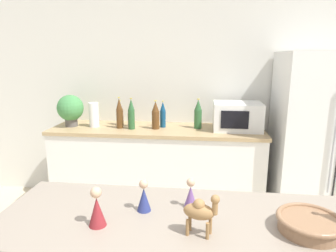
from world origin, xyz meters
TOP-DOWN VIEW (x-y plane):
  - wall_back at (0.00, 2.73)m, footprint 8.00×0.06m
  - back_counter at (-0.51, 2.40)m, footprint 2.22×0.63m
  - refrigerator at (1.14, 2.34)m, footprint 0.90×0.72m
  - potted_plant at (-1.44, 2.37)m, footprint 0.28×0.28m
  - paper_towel_roll at (-1.18, 2.38)m, footprint 0.10×0.10m
  - microwave at (0.32, 2.42)m, footprint 0.48×0.37m
  - back_bottle_0 at (-0.76, 2.33)m, footprint 0.07×0.07m
  - back_bottle_1 at (-0.08, 2.44)m, footprint 0.08×0.08m
  - back_bottle_2 at (-0.52, 2.36)m, footprint 0.08×0.08m
  - back_bottle_3 at (-0.45, 2.44)m, footprint 0.06×0.06m
  - back_bottle_4 at (-0.90, 2.35)m, footprint 0.07×0.07m
  - back_bottle_5 at (-0.80, 2.44)m, footprint 0.07×0.07m
  - back_bottle_6 at (-0.93, 2.49)m, footprint 0.08×0.08m
  - fruit_bowl at (0.37, 0.44)m, footprint 0.24×0.24m
  - camel_figurine at (-0.04, 0.37)m, footprint 0.14×0.08m
  - wise_man_figurine_blue at (-0.08, 0.58)m, footprint 0.06×0.06m
  - wise_man_figurine_crimson at (-0.28, 0.53)m, footprint 0.06×0.06m
  - wise_man_figurine_purple at (-0.44, 0.39)m, footprint 0.07×0.07m

SIDE VIEW (x-z plane):
  - back_counter at x=-0.51m, z-range 0.00..0.91m
  - refrigerator at x=1.14m, z-range 0.00..1.69m
  - back_bottle_5 at x=-0.80m, z-range 0.90..1.14m
  - fruit_bowl at x=0.37m, z-range 1.00..1.06m
  - paper_towel_roll at x=-1.18m, z-range 0.91..1.17m
  - back_bottle_6 at x=-0.93m, z-range 0.90..1.17m
  - back_bottle_3 at x=-0.45m, z-range 0.90..1.18m
  - microwave at x=0.32m, z-range 0.91..1.19m
  - back_bottle_2 at x=-0.52m, z-range 0.90..1.20m
  - wise_man_figurine_blue at x=-0.08m, z-range 0.98..1.12m
  - wise_man_figurine_crimson at x=-0.28m, z-range 0.98..1.13m
  - back_bottle_1 at x=-0.08m, z-range 0.90..1.21m
  - back_bottle_0 at x=-0.76m, z-range 0.90..1.22m
  - wise_man_figurine_purple at x=-0.44m, z-range 0.98..1.14m
  - back_bottle_4 at x=-0.90m, z-range 0.90..1.23m
  - camel_figurine at x=-0.04m, z-range 1.01..1.18m
  - potted_plant at x=-1.44m, z-range 0.93..1.27m
  - wall_back at x=0.00m, z-range 0.00..2.55m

